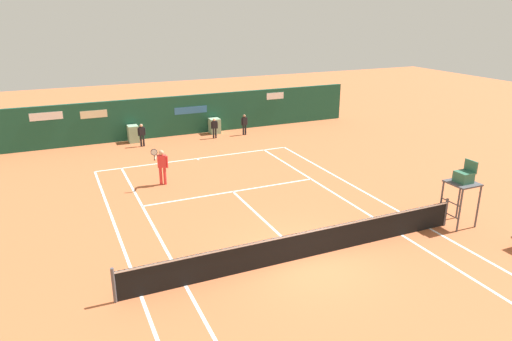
% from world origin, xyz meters
% --- Properties ---
extents(ground_plane, '(80.00, 80.00, 0.01)m').
position_xyz_m(ground_plane, '(-0.00, 0.58, 0.00)').
color(ground_plane, '#BC6038').
extents(tennis_net, '(12.10, 0.10, 1.07)m').
position_xyz_m(tennis_net, '(0.00, 0.00, 0.51)').
color(tennis_net, '#4C4C51').
rests_on(tennis_net, ground_plane).
extents(sponsor_back_wall, '(25.00, 1.02, 2.50)m').
position_xyz_m(sponsor_back_wall, '(0.00, 16.97, 1.21)').
color(sponsor_back_wall, '#194C38').
rests_on(sponsor_back_wall, ground_plane).
extents(umpire_chair, '(1.00, 1.00, 2.50)m').
position_xyz_m(umpire_chair, '(6.49, -0.14, 1.70)').
color(umpire_chair, '#47474C').
rests_on(umpire_chair, ground_plane).
extents(player_on_baseline, '(0.82, 0.67, 1.88)m').
position_xyz_m(player_on_baseline, '(-2.61, 8.55, 0.98)').
color(player_on_baseline, red).
rests_on(player_on_baseline, ground_plane).
extents(ball_kid_centre_post, '(0.42, 0.20, 1.27)m').
position_xyz_m(ball_kid_centre_post, '(2.27, 15.29, 0.73)').
color(ball_kid_centre_post, black).
rests_on(ball_kid_centre_post, ground_plane).
extents(ball_kid_right_post, '(0.45, 0.19, 1.35)m').
position_xyz_m(ball_kid_right_post, '(-2.21, 15.29, 0.78)').
color(ball_kid_right_post, black).
rests_on(ball_kid_right_post, ground_plane).
extents(ball_kid_left_post, '(0.44, 0.18, 1.33)m').
position_xyz_m(ball_kid_left_post, '(4.28, 15.29, 0.77)').
color(ball_kid_left_post, black).
rests_on(ball_kid_left_post, ground_plane).
extents(tennis_ball_by_sideline, '(0.07, 0.07, 0.07)m').
position_xyz_m(tennis_ball_by_sideline, '(4.06, 9.74, 0.03)').
color(tennis_ball_by_sideline, '#CCE033').
rests_on(tennis_ball_by_sideline, ground_plane).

